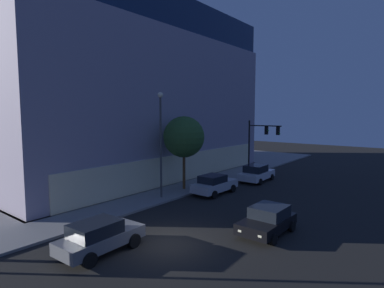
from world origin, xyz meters
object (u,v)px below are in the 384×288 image
at_px(modern_building, 112,95).
at_px(street_lamp_sidewalk, 161,132).
at_px(traffic_light_far_corner, 261,137).
at_px(car_silver, 214,184).
at_px(car_white, 257,173).
at_px(car_black, 268,220).
at_px(sidewalk_tree, 184,137).
at_px(car_grey, 99,236).

xyz_separation_m(modern_building, street_lamp_sidewalk, (-5.72, -13.54, -3.66)).
relative_size(traffic_light_far_corner, street_lamp_sidewalk, 0.71).
xyz_separation_m(car_silver, car_white, (6.73, -0.59, 0.02)).
bearing_deg(car_silver, car_black, -126.42).
bearing_deg(street_lamp_sidewalk, sidewalk_tree, 5.81).
relative_size(car_grey, car_silver, 0.96).
relative_size(street_lamp_sidewalk, car_white, 1.77).
bearing_deg(car_white, car_grey, -175.81).
distance_m(car_black, car_white, 13.97).
relative_size(modern_building, car_grey, 7.01).
relative_size(sidewalk_tree, car_white, 1.37).
bearing_deg(street_lamp_sidewalk, traffic_light_far_corner, -7.41).
bearing_deg(car_black, traffic_light_far_corner, 27.37).
relative_size(street_lamp_sidewalk, car_silver, 1.84).
bearing_deg(car_black, car_grey, 144.34).
bearing_deg(traffic_light_far_corner, car_black, -152.63).
bearing_deg(modern_building, car_silver, -96.22).
distance_m(sidewalk_tree, car_black, 11.91).
bearing_deg(car_white, modern_building, 106.77).
relative_size(traffic_light_far_corner, sidewalk_tree, 0.92).
bearing_deg(traffic_light_far_corner, car_silver, -176.52).
xyz_separation_m(traffic_light_far_corner, car_silver, (-10.02, -0.61, -3.41)).
relative_size(modern_building, car_black, 7.56).
bearing_deg(car_grey, car_white, 4.19).
height_order(traffic_light_far_corner, street_lamp_sidewalk, street_lamp_sidewalk).
xyz_separation_m(car_black, car_silver, (5.46, 7.41, 0.04)).
relative_size(car_black, car_silver, 0.89).
distance_m(car_silver, car_white, 6.76).
height_order(street_lamp_sidewalk, car_silver, street_lamp_sidewalk).
distance_m(car_grey, car_white, 19.74).
relative_size(car_black, car_white, 0.86).
bearing_deg(car_grey, car_black, -35.66).
bearing_deg(sidewalk_tree, street_lamp_sidewalk, -174.19).
distance_m(car_black, car_silver, 9.20).
bearing_deg(sidewalk_tree, car_grey, -158.62).
bearing_deg(car_grey, car_silver, 8.90).
relative_size(modern_building, sidewalk_tree, 4.74).
xyz_separation_m(modern_building, traffic_light_far_corner, (8.28, -15.36, -4.78)).
xyz_separation_m(street_lamp_sidewalk, car_black, (-1.48, -9.84, -4.58)).
distance_m(street_lamp_sidewalk, car_grey, 11.00).
bearing_deg(sidewalk_tree, car_black, -115.00).
height_order(sidewalk_tree, car_white, sidewalk_tree).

